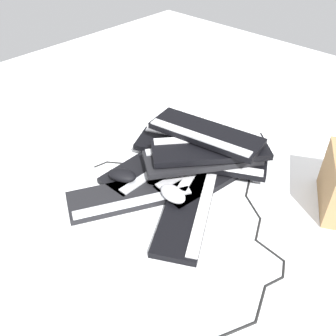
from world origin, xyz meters
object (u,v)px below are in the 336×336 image
Objects in this scene: keyboard_0 at (153,163)px; keyboard_4 at (188,158)px; keyboard_7 at (210,149)px; keyboard_5 at (210,159)px; mouse_2 at (183,133)px; mouse_4 at (255,173)px; keyboard_8 at (190,147)px; keyboard_3 at (209,175)px; mouse_1 at (173,194)px; keyboard_1 at (130,195)px; keyboard_9 at (205,133)px; mouse_3 at (122,175)px; keyboard_2 at (188,210)px; mouse_0 at (199,142)px; keyboard_6 at (202,157)px.

keyboard_4 is (-0.08, -0.12, 0.00)m from keyboard_0.
keyboard_7 is (-0.18, -0.13, 0.09)m from keyboard_0.
keyboard_5 reaches higher than mouse_2.
mouse_2 is at bearing 49.23° from mouse_4.
keyboard_8 is at bearing -12.88° from keyboard_7.
mouse_1 is at bearing 89.46° from keyboard_3.
keyboard_1 is at bearing 92.23° from keyboard_8.
keyboard_8 is 0.14m from mouse_2.
keyboard_3 is 0.99× the size of keyboard_5.
keyboard_9 is 0.36m from mouse_3.
mouse_3 is (0.18, 0.29, -0.05)m from keyboard_7.
keyboard_2 is 4.16× the size of mouse_1.
keyboard_1 is 0.16m from mouse_1.
mouse_1 is 0.21m from mouse_3.
mouse_4 is at bearing -103.04° from mouse_1.
keyboard_1 is 0.09m from mouse_3.
keyboard_5 is (-0.10, -0.33, 0.03)m from keyboard_1.
mouse_0 is at bearing -111.15° from keyboard_4.
keyboard_4 is at bearing 13.62° from keyboard_5.
keyboard_4 is at bearing -109.21° from mouse_2.
mouse_4 is (-0.26, -0.41, 0.01)m from keyboard_1.
keyboard_6 is 4.05× the size of mouse_0.
keyboard_5 is at bearing -96.15° from keyboard_6.
keyboard_0 is at bearing 25.42° from keyboard_3.
keyboard_1 is at bearing 81.50° from keyboard_9.
keyboard_5 is 1.06× the size of keyboard_7.
keyboard_8 is (0.15, -0.06, 0.03)m from keyboard_3.
keyboard_9 is 0.06m from mouse_0.
keyboard_8 is at bearing -50.69° from keyboard_2.
keyboard_3 is at bearing 129.53° from keyboard_5.
keyboard_5 is 1.00× the size of keyboard_9.
keyboard_4 is at bearing -10.25° from keyboard_3.
keyboard_4 is 4.23× the size of mouse_3.
keyboard_0 is 0.21m from mouse_0.
keyboard_2 is 0.99× the size of keyboard_9.
mouse_3 is (0.07, -0.03, 0.04)m from keyboard_1.
keyboard_8 reaches higher than keyboard_4.
keyboard_5 reaches higher than mouse_4.
mouse_4 is (-0.34, -0.22, 0.01)m from keyboard_0.
keyboard_1 is 1.00× the size of keyboard_3.
mouse_4 is (-0.17, -0.12, -0.05)m from keyboard_6.
keyboard_9 is at bearing -57.84° from keyboard_6.
keyboard_1 is 0.35m from keyboard_7.
keyboard_1 is 1.00× the size of keyboard_2.
keyboard_7 reaches higher than keyboard_8.
keyboard_0 is 0.21m from keyboard_6.
keyboard_2 is at bearing 129.31° from keyboard_8.
keyboard_1 is 1.00× the size of keyboard_9.
mouse_3 is at bearing 58.16° from keyboard_7.
keyboard_2 is at bearing -156.31° from keyboard_1.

